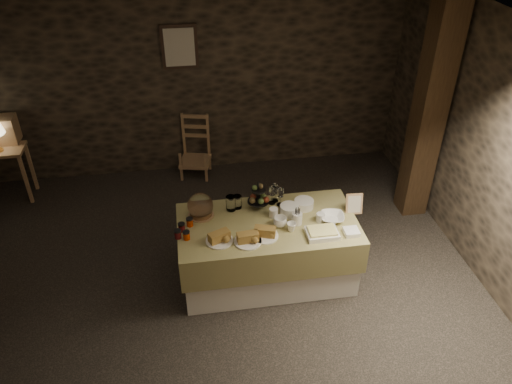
{
  "coord_description": "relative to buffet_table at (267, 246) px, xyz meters",
  "views": [
    {
      "loc": [
        -0.17,
        -3.71,
        3.7
      ],
      "look_at": [
        0.45,
        0.2,
        1.03
      ],
      "focal_mm": 35.0,
      "sensor_mm": 36.0,
      "label": 1
    }
  ],
  "objects": [
    {
      "name": "plate_stack_a",
      "position": [
        0.24,
        0.11,
        0.35
      ],
      "size": [
        0.19,
        0.19,
        0.1
      ],
      "primitive_type": "cylinder",
      "color": "white",
      "rests_on": "buffet_table"
    },
    {
      "name": "tart_dish",
      "position": [
        0.47,
        -0.28,
        0.33
      ],
      "size": [
        0.3,
        0.22,
        0.07
      ],
      "color": "white",
      "rests_on": "buffet_table"
    },
    {
      "name": "mug_d",
      "position": [
        0.52,
        -0.05,
        0.34
      ],
      "size": [
        0.08,
        0.08,
        0.09
      ],
      "primitive_type": "cylinder",
      "color": "white",
      "rests_on": "buffet_table"
    },
    {
      "name": "storage_jar_b",
      "position": [
        -0.26,
        0.3,
        0.37
      ],
      "size": [
        0.09,
        0.09,
        0.14
      ],
      "primitive_type": "cylinder",
      "color": "white",
      "rests_on": "buffet_table"
    },
    {
      "name": "timber_column",
      "position": [
        1.99,
        0.93,
        0.9
      ],
      "size": [
        0.3,
        0.3,
        2.6
      ],
      "primitive_type": "cube",
      "color": "black",
      "rests_on": "ground_plane"
    },
    {
      "name": "plate_stack_b",
      "position": [
        0.41,
        0.2,
        0.34
      ],
      "size": [
        0.2,
        0.2,
        0.08
      ],
      "primitive_type": "cylinder",
      "color": "white",
      "rests_on": "buffet_table"
    },
    {
      "name": "bowl",
      "position": [
        0.64,
        -0.05,
        0.33
      ],
      "size": [
        0.27,
        0.27,
        0.06
      ],
      "primitive_type": "imported",
      "rotation": [
        0.0,
        0.0,
        -0.18
      ],
      "color": "white",
      "rests_on": "buffet_table"
    },
    {
      "name": "room_shell",
      "position": [
        -0.56,
        -0.13,
        1.16
      ],
      "size": [
        5.52,
        5.02,
        2.6
      ],
      "color": "black",
      "rests_on": "ground"
    },
    {
      "name": "square_dish",
      "position": [
        0.76,
        -0.29,
        0.32
      ],
      "size": [
        0.14,
        0.14,
        0.04
      ],
      "primitive_type": "cube",
      "color": "white",
      "rests_on": "buffet_table"
    },
    {
      "name": "cake_dome",
      "position": [
        -0.64,
        0.23,
        0.4
      ],
      "size": [
        0.26,
        0.26,
        0.26
      ],
      "color": "#996F4C",
      "rests_on": "buffet_table"
    },
    {
      "name": "cup_b",
      "position": [
        0.2,
        -0.15,
        0.34
      ],
      "size": [
        0.12,
        0.12,
        0.09
      ],
      "primitive_type": "imported",
      "rotation": [
        0.0,
        0.0,
        -0.43
      ],
      "color": "white",
      "rests_on": "buffet_table"
    },
    {
      "name": "bread_platter_center",
      "position": [
        -0.24,
        -0.26,
        0.34
      ],
      "size": [
        0.26,
        0.26,
        0.11
      ],
      "color": "white",
      "rests_on": "buffet_table"
    },
    {
      "name": "bread_platter_left",
      "position": [
        -0.5,
        -0.21,
        0.34
      ],
      "size": [
        0.26,
        0.26,
        0.11
      ],
      "color": "white",
      "rests_on": "buffet_table"
    },
    {
      "name": "fruit_stand",
      "position": [
        -0.05,
        0.26,
        0.42
      ],
      "size": [
        0.22,
        0.22,
        0.31
      ],
      "rotation": [
        0.0,
        0.0,
        -0.1
      ],
      "color": "black",
      "rests_on": "buffet_table"
    },
    {
      "name": "chair",
      "position": [
        -0.62,
        2.21,
        -0.03
      ],
      "size": [
        0.47,
        0.46,
        0.66
      ],
      "rotation": [
        0.0,
        0.0,
        -0.23
      ],
      "color": "#996F4C",
      "rests_on": "ground_plane"
    },
    {
      "name": "jam_jars",
      "position": [
        -0.82,
        -0.04,
        0.34
      ],
      "size": [
        0.18,
        0.26,
        0.07
      ],
      "color": "#5A1115",
      "rests_on": "buffet_table"
    },
    {
      "name": "storage_jar_a",
      "position": [
        -0.33,
        0.28,
        0.38
      ],
      "size": [
        0.1,
        0.1,
        0.16
      ],
      "primitive_type": "cylinder",
      "color": "white",
      "rests_on": "buffet_table"
    },
    {
      "name": "bread_platter_right",
      "position": [
        -0.06,
        -0.2,
        0.34
      ],
      "size": [
        0.26,
        0.26,
        0.11
      ],
      "color": "white",
      "rests_on": "buffet_table"
    },
    {
      "name": "ground_plane",
      "position": [
        -0.56,
        -0.13,
        -0.4
      ],
      "size": [
        5.5,
        5.0,
        0.01
      ],
      "primitive_type": "cube",
      "color": "black",
      "rests_on": "ground"
    },
    {
      "name": "mug_c",
      "position": [
        0.07,
        0.09,
        0.35
      ],
      "size": [
        0.09,
        0.09,
        0.09
      ],
      "primitive_type": "cylinder",
      "color": "white",
      "rests_on": "buffet_table"
    },
    {
      "name": "buffet_table",
      "position": [
        0.0,
        0.0,
        0.0
      ],
      "size": [
        1.78,
        0.94,
        0.7
      ],
      "color": "white",
      "rests_on": "ground_plane"
    },
    {
      "name": "cup_a",
      "position": [
        0.11,
        -0.07,
        0.35
      ],
      "size": [
        0.16,
        0.16,
        0.1
      ],
      "primitive_type": "imported",
      "rotation": [
        0.0,
        0.0,
        -0.29
      ],
      "color": "white",
      "rests_on": "buffet_table"
    },
    {
      "name": "framed_picture",
      "position": [
        -0.71,
        2.34,
        1.35
      ],
      "size": [
        0.45,
        0.04,
        0.55
      ],
      "color": "#312119",
      "rests_on": "room_shell"
    },
    {
      "name": "menu_frame",
      "position": [
        0.89,
        0.06,
        0.39
      ],
      "size": [
        0.17,
        0.08,
        0.22
      ],
      "primitive_type": "cube",
      "rotation": [
        -0.24,
        0.0,
        -0.06
      ],
      "color": "#996F4C",
      "rests_on": "buffet_table"
    },
    {
      "name": "cutlery_holder",
      "position": [
        0.28,
        -0.05,
        0.36
      ],
      "size": [
        0.1,
        0.1,
        0.12
      ],
      "primitive_type": "cylinder",
      "color": "white",
      "rests_on": "buffet_table"
    }
  ]
}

